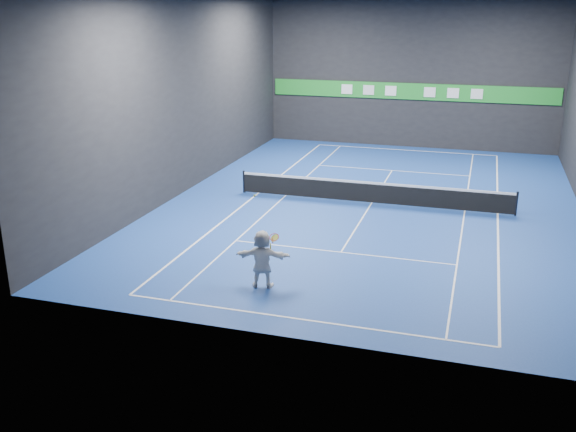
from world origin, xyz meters
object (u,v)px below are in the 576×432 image
(tennis_ball, at_px, (255,196))
(tennis_net, at_px, (372,192))
(tennis_racket, at_px, (274,239))
(player, at_px, (262,259))

(tennis_ball, relative_size, tennis_net, 0.01)
(tennis_racket, bearing_deg, tennis_ball, 166.29)
(player, bearing_deg, tennis_net, -109.76)
(player, relative_size, tennis_ball, 28.50)
(player, distance_m, tennis_ball, 2.03)
(tennis_ball, bearing_deg, player, -35.32)
(tennis_net, relative_size, tennis_racket, 21.28)
(tennis_ball, distance_m, tennis_net, 10.34)
(player, bearing_deg, tennis_ball, -45.20)
(player, height_order, tennis_net, player)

